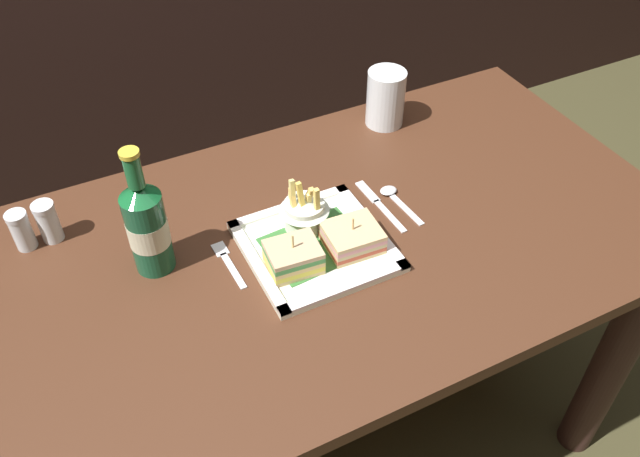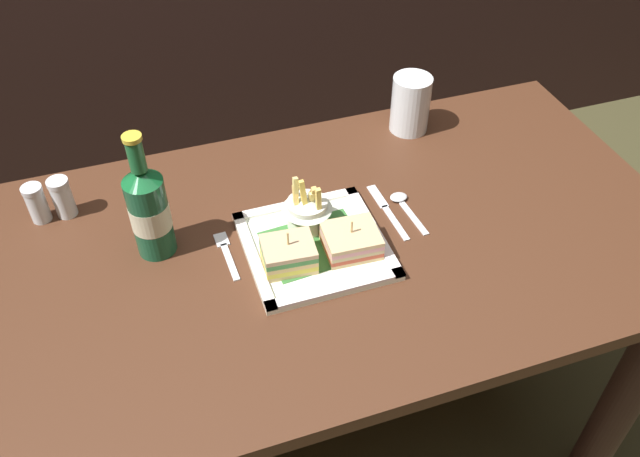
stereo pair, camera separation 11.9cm
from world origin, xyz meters
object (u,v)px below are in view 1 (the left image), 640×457
at_px(fries_cup, 304,210).
at_px(sandwich_half_right, 352,238).
at_px(sandwich_half_left, 293,257).
at_px(knife, 379,204).
at_px(fork, 228,262).
at_px(dining_table, 324,297).
at_px(square_plate, 316,246).
at_px(beer_bottle, 147,226).
at_px(spoon, 394,196).
at_px(salt_shaker, 22,232).
at_px(pepper_shaker, 49,224).
at_px(water_glass, 385,102).

bearing_deg(fries_cup, sandwich_half_right, -56.71).
height_order(sandwich_half_left, knife, sandwich_half_left).
distance_m(fork, knife, 0.32).
xyz_separation_m(dining_table, fries_cup, (-0.02, 0.04, 0.22)).
distance_m(square_plate, sandwich_half_right, 0.07).
bearing_deg(fork, beer_bottle, 155.04).
bearing_deg(beer_bottle, fries_cup, -8.03).
height_order(square_plate, spoon, square_plate).
relative_size(beer_bottle, salt_shaker, 3.18).
xyz_separation_m(square_plate, sandwich_half_left, (-0.06, -0.03, 0.03)).
bearing_deg(fork, spoon, 3.43).
bearing_deg(fries_cup, pepper_shaker, 155.94).
relative_size(fries_cup, spoon, 0.84).
xyz_separation_m(sandwich_half_left, pepper_shaker, (-0.37, 0.28, 0.00)).
bearing_deg(spoon, sandwich_half_left, -160.81).
relative_size(sandwich_half_right, knife, 0.59).
bearing_deg(fries_cup, fork, -174.52).
xyz_separation_m(dining_table, salt_shaker, (-0.50, 0.23, 0.20)).
bearing_deg(beer_bottle, knife, -4.98).
height_order(dining_table, fries_cup, fries_cup).
distance_m(fork, spoon, 0.36).
distance_m(knife, spoon, 0.04).
height_order(dining_table, sandwich_half_right, sandwich_half_right).
xyz_separation_m(fries_cup, water_glass, (0.32, 0.24, 0.00)).
distance_m(square_plate, knife, 0.18).
bearing_deg(spoon, fork, -176.57).
bearing_deg(sandwich_half_right, sandwich_half_left, 180.00).
height_order(square_plate, water_glass, water_glass).
bearing_deg(square_plate, fork, 166.28).
height_order(dining_table, square_plate, square_plate).
bearing_deg(square_plate, salt_shaker, 152.61).
height_order(knife, pepper_shaker, pepper_shaker).
distance_m(sandwich_half_left, fries_cup, 0.11).
relative_size(water_glass, fork, 0.98).
bearing_deg(beer_bottle, sandwich_half_left, -29.96).
xyz_separation_m(beer_bottle, fork, (0.12, -0.05, -0.09)).
bearing_deg(sandwich_half_right, beer_bottle, 159.55).
bearing_deg(fries_cup, salt_shaker, 158.09).
relative_size(sandwich_half_left, sandwich_half_right, 0.95).
height_order(sandwich_half_left, salt_shaker, sandwich_half_left).
bearing_deg(fork, fries_cup, 5.48).
bearing_deg(fork, pepper_shaker, 142.43).
bearing_deg(pepper_shaker, sandwich_half_left, -36.98).
xyz_separation_m(sandwich_half_right, fries_cup, (-0.06, 0.09, 0.02)).
xyz_separation_m(water_glass, knife, (-0.16, -0.24, -0.05)).
height_order(dining_table, water_glass, water_glass).
relative_size(sandwich_half_left, spoon, 0.74).
distance_m(square_plate, spoon, 0.21).
height_order(fries_cup, salt_shaker, fries_cup).
distance_m(square_plate, sandwich_half_left, 0.07).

